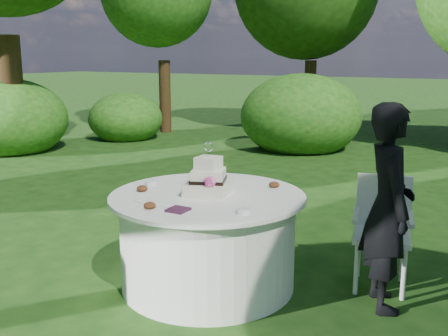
{
  "coord_description": "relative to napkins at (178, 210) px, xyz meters",
  "views": [
    {
      "loc": [
        2.04,
        -3.46,
        1.86
      ],
      "look_at": [
        0.15,
        0.0,
        1.0
      ],
      "focal_mm": 42.0,
      "sensor_mm": 36.0,
      "label": 1
    }
  ],
  "objects": [
    {
      "name": "petal_cups",
      "position": [
        -0.15,
        0.4,
        0.02
      ],
      "size": [
        0.98,
        1.09,
        0.05
      ],
      "color": "#562D16",
      "rests_on": "table"
    },
    {
      "name": "feather_plume",
      "position": [
        -0.2,
        0.05,
        -0.0
      ],
      "size": [
        0.48,
        0.07,
        0.01
      ],
      "primitive_type": "ellipsoid",
      "color": "white",
      "rests_on": "table"
    },
    {
      "name": "table",
      "position": [
        -0.05,
        0.49,
        -0.39
      ],
      "size": [
        1.56,
        1.56,
        0.77
      ],
      "color": "white",
      "rests_on": "ground"
    },
    {
      "name": "napkins",
      "position": [
        0.0,
        0.0,
        0.0
      ],
      "size": [
        0.14,
        0.14,
        0.02
      ],
      "primitive_type": "cube",
      "color": "#411C34",
      "rests_on": "table"
    },
    {
      "name": "votives",
      "position": [
        -0.17,
        0.54,
        0.01
      ],
      "size": [
        1.15,
        0.88,
        0.04
      ],
      "color": "white",
      "rests_on": "table"
    },
    {
      "name": "chair",
      "position": [
        1.19,
        1.19,
        -0.26
      ],
      "size": [
        0.52,
        0.52,
        0.9
      ],
      "color": "white",
      "rests_on": "ground"
    },
    {
      "name": "guest",
      "position": [
        1.29,
        0.82,
        -0.01
      ],
      "size": [
        0.58,
        0.67,
        1.54
      ],
      "primitive_type": "imported",
      "rotation": [
        0.0,
        0.0,
        2.04
      ],
      "color": "black",
      "rests_on": "ground"
    },
    {
      "name": "cake",
      "position": [
        -0.04,
        0.49,
        0.1
      ],
      "size": [
        0.37,
        0.37,
        0.43
      ],
      "color": "white",
      "rests_on": "table"
    },
    {
      "name": "ground",
      "position": [
        -0.05,
        0.49,
        -0.78
      ],
      "size": [
        80.0,
        80.0,
        0.0
      ],
      "primitive_type": "plane",
      "color": "#13330E",
      "rests_on": "ground"
    }
  ]
}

